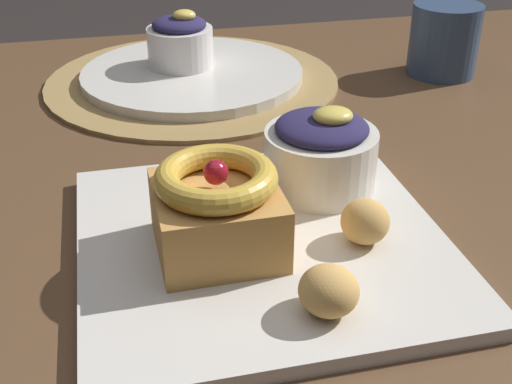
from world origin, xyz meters
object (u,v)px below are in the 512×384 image
(berry_ramekin, at_px, (321,153))
(fritter_middle, at_px, (365,222))
(fritter_front, at_px, (329,291))
(back_ramekin, at_px, (180,41))
(front_plate, at_px, (262,243))
(back_plate, at_px, (192,74))
(coffee_mug, at_px, (444,40))
(cake_slice, at_px, (217,208))

(berry_ramekin, xyz_separation_m, fritter_middle, (0.01, -0.09, -0.02))
(fritter_front, relative_size, back_ramekin, 0.50)
(front_plate, height_order, back_plate, back_plate)
(front_plate, height_order, coffee_mug, coffee_mug)
(fritter_middle, bearing_deg, back_ramekin, 101.11)
(berry_ramekin, height_order, fritter_middle, berry_ramekin)
(fritter_front, bearing_deg, fritter_middle, 53.52)
(cake_slice, bearing_deg, back_ramekin, 86.18)
(coffee_mug, bearing_deg, berry_ramekin, -132.96)
(cake_slice, height_order, back_ramekin, back_ramekin)
(cake_slice, distance_m, berry_ramekin, 0.12)
(fritter_front, height_order, back_ramekin, back_ramekin)
(back_plate, relative_size, coffee_mug, 3.09)
(berry_ramekin, height_order, coffee_mug, coffee_mug)
(front_plate, distance_m, fritter_front, 0.10)
(cake_slice, bearing_deg, back_plate, 84.40)
(cake_slice, height_order, fritter_middle, cake_slice)
(fritter_middle, bearing_deg, berry_ramekin, 94.34)
(cake_slice, distance_m, back_plate, 0.39)
(fritter_middle, relative_size, back_plate, 0.13)
(fritter_front, distance_m, fritter_middle, 0.09)
(berry_ramekin, bearing_deg, back_ramekin, 102.88)
(cake_slice, distance_m, coffee_mug, 0.49)
(front_plate, xyz_separation_m, fritter_front, (0.02, -0.10, 0.02))
(fritter_middle, distance_m, back_ramekin, 0.43)
(berry_ramekin, bearing_deg, front_plate, -136.00)
(berry_ramekin, relative_size, back_ramekin, 1.18)
(berry_ramekin, xyz_separation_m, back_plate, (-0.06, 0.31, -0.03))
(fritter_middle, relative_size, back_ramekin, 0.45)
(cake_slice, distance_m, fritter_front, 0.11)
(coffee_mug, bearing_deg, back_plate, 172.76)
(fritter_middle, bearing_deg, fritter_front, -126.48)
(front_plate, distance_m, berry_ramekin, 0.10)
(front_plate, bearing_deg, coffee_mug, 46.43)
(back_plate, height_order, back_ramekin, back_ramekin)
(front_plate, height_order, fritter_front, fritter_front)
(fritter_front, height_order, coffee_mug, coffee_mug)
(front_plate, distance_m, back_plate, 0.38)
(front_plate, bearing_deg, fritter_front, -77.57)
(fritter_middle, height_order, back_plate, fritter_middle)
(back_plate, xyz_separation_m, back_ramekin, (-0.01, 0.02, 0.04))
(cake_slice, xyz_separation_m, berry_ramekin, (0.10, 0.07, -0.00))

